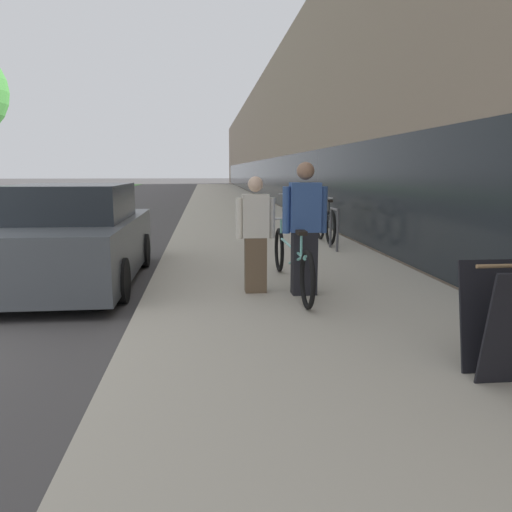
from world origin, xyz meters
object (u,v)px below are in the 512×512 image
at_px(sandwich_board_sign, 507,321).
at_px(cruiser_bike_middle, 304,217).
at_px(bike_rack_hoop, 334,224).
at_px(parked_sedan_curbside, 73,239).
at_px(person_bystander, 256,235).
at_px(person_rider, 305,229).
at_px(cruiser_bike_nearest, 325,224).
at_px(cruiser_bike_farthest, 289,210).
at_px(tandem_bicycle, 291,260).

bearing_deg(sandwich_board_sign, cruiser_bike_middle, 87.97).
relative_size(bike_rack_hoop, parked_sedan_curbside, 0.20).
xyz_separation_m(person_bystander, parked_sedan_curbside, (-2.66, 1.34, -0.19)).
relative_size(person_rider, cruiser_bike_nearest, 0.98).
xyz_separation_m(person_rider, cruiser_bike_nearest, (1.42, 4.67, -0.44)).
distance_m(person_rider, cruiser_bike_farthest, 9.35).
bearing_deg(tandem_bicycle, cruiser_bike_nearest, 70.50).
distance_m(person_rider, person_bystander, 0.65).
bearing_deg(sandwich_board_sign, bike_rack_hoop, 87.17).
relative_size(person_bystander, bike_rack_hoop, 1.79).
height_order(tandem_bicycle, person_rider, person_rider).
height_order(person_rider, parked_sedan_curbside, person_rider).
distance_m(person_bystander, parked_sedan_curbside, 2.99).
bearing_deg(tandem_bicycle, cruiser_bike_middle, 77.12).
height_order(tandem_bicycle, parked_sedan_curbside, parked_sedan_curbside).
distance_m(cruiser_bike_nearest, cruiser_bike_middle, 2.10).
relative_size(person_rider, sandwich_board_sign, 1.88).
distance_m(person_bystander, cruiser_bike_middle, 6.89).
height_order(person_rider, sandwich_board_sign, person_rider).
distance_m(bike_rack_hoop, parked_sedan_curbside, 5.06).
relative_size(person_rider, parked_sedan_curbside, 0.41).
bearing_deg(sandwich_board_sign, tandem_bicycle, 109.59).
bearing_deg(cruiser_bike_farthest, parked_sedan_curbside, -121.03).
height_order(cruiser_bike_nearest, parked_sedan_curbside, parked_sedan_curbside).
distance_m(cruiser_bike_middle, cruiser_bike_farthest, 2.46).
bearing_deg(bike_rack_hoop, person_bystander, -119.68).
xyz_separation_m(person_rider, cruiser_bike_middle, (1.36, 6.78, -0.47)).
relative_size(cruiser_bike_nearest, sandwich_board_sign, 1.92).
bearing_deg(cruiser_bike_nearest, bike_rack_hoop, -94.37).
xyz_separation_m(person_bystander, bike_rack_hoop, (1.95, 3.42, -0.25)).
height_order(tandem_bicycle, cruiser_bike_nearest, cruiser_bike_nearest).
bearing_deg(bike_rack_hoop, cruiser_bike_farthest, 89.70).
height_order(person_bystander, cruiser_bike_nearest, person_bystander).
bearing_deg(parked_sedan_curbside, tandem_bicycle, -19.85).
distance_m(cruiser_bike_nearest, sandwich_board_sign, 7.46).
height_order(tandem_bicycle, cruiser_bike_farthest, tandem_bicycle).
height_order(cruiser_bike_middle, parked_sedan_curbside, parked_sedan_curbside).
bearing_deg(person_bystander, tandem_bicycle, 21.13).
height_order(person_bystander, parked_sedan_curbside, person_bystander).
bearing_deg(cruiser_bike_middle, cruiser_bike_nearest, -88.42).
bearing_deg(parked_sedan_curbside, cruiser_bike_nearest, 33.86).
bearing_deg(person_bystander, cruiser_bike_farthest, 77.67).
height_order(tandem_bicycle, cruiser_bike_middle, cruiser_bike_middle).
height_order(tandem_bicycle, sandwich_board_sign, sandwich_board_sign).
bearing_deg(parked_sedan_curbside, cruiser_bike_farthest, 58.97).
distance_m(cruiser_bike_middle, parked_sedan_curbside, 7.01).
bearing_deg(person_rider, parked_sedan_curbside, 155.01).
height_order(person_rider, cruiser_bike_middle, person_rider).
xyz_separation_m(cruiser_bike_nearest, sandwich_board_sign, (-0.40, -7.45, 0.04)).
height_order(cruiser_bike_farthest, parked_sedan_curbside, parked_sedan_curbside).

